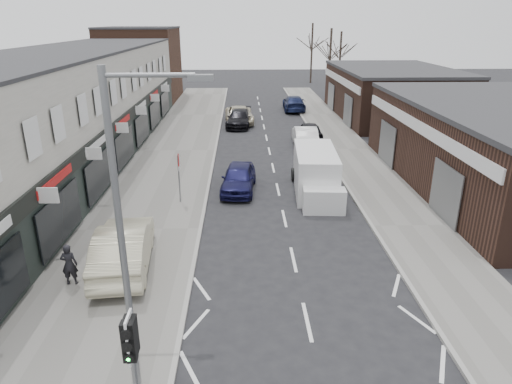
{
  "coord_description": "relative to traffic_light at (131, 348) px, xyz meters",
  "views": [
    {
      "loc": [
        -2.01,
        -9.96,
        8.93
      ],
      "look_at": [
        -1.47,
        6.76,
        2.6
      ],
      "focal_mm": 32.0,
      "sensor_mm": 36.0,
      "label": 1
    }
  ],
  "objects": [
    {
      "name": "parked_car_right_b",
      "position": [
        7.76,
        27.33,
        -1.71
      ],
      "size": [
        1.81,
        4.19,
        1.41
      ],
      "primitive_type": "imported",
      "rotation": [
        0.0,
        0.0,
        3.18
      ],
      "color": "black",
      "rests_on": "ground"
    },
    {
      "name": "parked_car_right_a",
      "position": [
        7.14,
        25.3,
        -1.64
      ],
      "size": [
        1.8,
        4.73,
        1.54
      ],
      "primitive_type": "imported",
      "rotation": [
        0.0,
        0.0,
        3.11
      ],
      "color": "silver",
      "rests_on": "ground"
    },
    {
      "name": "pavement_right",
      "position": [
        10.15,
        24.02,
        -2.35
      ],
      "size": [
        3.5,
        64.0,
        0.12
      ],
      "primitive_type": "cube",
      "color": "slate",
      "rests_on": "ground"
    },
    {
      "name": "parked_car_left_b",
      "position": [
        2.2,
        32.28,
        -1.69
      ],
      "size": [
        2.51,
        5.15,
        1.44
      ],
      "primitive_type": "imported",
      "rotation": [
        0.0,
        0.0,
        -0.1
      ],
      "color": "black",
      "rests_on": "ground"
    },
    {
      "name": "pedestrian",
      "position": [
        -3.71,
        6.31,
        -1.52
      ],
      "size": [
        0.59,
        0.4,
        1.55
      ],
      "primitive_type": "imported",
      "rotation": [
        0.0,
        0.0,
        3.2
      ],
      "color": "black",
      "rests_on": "pavement_left"
    },
    {
      "name": "tree_far_c",
      "position": [
        12.9,
        62.02,
        -2.41
      ],
      "size": [
        3.6,
        3.6,
        8.5
      ],
      "primitive_type": null,
      "color": "#382D26",
      "rests_on": "ground"
    },
    {
      "name": "sedan_on_pavement",
      "position": [
        -2.07,
        7.43,
        -1.43
      ],
      "size": [
        2.36,
        5.39,
        1.72
      ],
      "primitive_type": "imported",
      "rotation": [
        0.0,
        0.0,
        3.25
      ],
      "color": "beige",
      "rests_on": "pavement_left"
    },
    {
      "name": "parked_car_left_a",
      "position": [
        2.2,
        15.9,
        -1.67
      ],
      "size": [
        2.15,
        4.49,
        1.48
      ],
      "primitive_type": "imported",
      "rotation": [
        0.0,
        0.0,
        -0.09
      ],
      "color": "#14143E",
      "rests_on": "ground"
    },
    {
      "name": "brick_block_far",
      "position": [
        -9.1,
        47.02,
        1.59
      ],
      "size": [
        8.0,
        10.0,
        8.0
      ],
      "primitive_type": "cube",
      "color": "#4A2D1F",
      "rests_on": "ground"
    },
    {
      "name": "pavement_left",
      "position": [
        -2.35,
        24.02,
        -2.35
      ],
      "size": [
        5.5,
        64.0,
        0.12
      ],
      "primitive_type": "cube",
      "color": "slate",
      "rests_on": "ground"
    },
    {
      "name": "parked_car_right_c",
      "position": [
        7.9,
        39.66,
        -1.64
      ],
      "size": [
        2.33,
        5.37,
        1.54
      ],
      "primitive_type": "imported",
      "rotation": [
        0.0,
        0.0,
        3.11
      ],
      "color": "#141C40",
      "rests_on": "ground"
    },
    {
      "name": "white_van",
      "position": [
        6.4,
        15.45,
        -1.31
      ],
      "size": [
        2.46,
        6.16,
        2.35
      ],
      "rotation": [
        0.0,
        0.0,
        -0.07
      ],
      "color": "white",
      "rests_on": "ground"
    },
    {
      "name": "parked_car_left_c",
      "position": [
        2.2,
        33.67,
        -1.68
      ],
      "size": [
        2.73,
        5.43,
        1.47
      ],
      "primitive_type": "imported",
      "rotation": [
        0.0,
        0.0,
        0.05
      ],
      "color": "beige",
      "rests_on": "ground"
    },
    {
      "name": "shop_terrace_left",
      "position": [
        -9.1,
        21.52,
        1.14
      ],
      "size": [
        8.0,
        41.0,
        7.1
      ],
      "primitive_type": "cube",
      "color": "beige",
      "rests_on": "ground"
    },
    {
      "name": "street_lamp",
      "position": [
        -0.13,
        1.22,
        2.2
      ],
      "size": [
        2.23,
        0.22,
        8.0
      ],
      "color": "slate",
      "rests_on": "pavement_left"
    },
    {
      "name": "warning_sign",
      "position": [
        -0.76,
        14.02,
        -0.21
      ],
      "size": [
        0.12,
        0.8,
        2.7
      ],
      "color": "slate",
      "rests_on": "pavement_left"
    },
    {
      "name": "tree_far_a",
      "position": [
        13.4,
        50.02,
        -2.41
      ],
      "size": [
        3.6,
        3.6,
        8.0
      ],
      "primitive_type": null,
      "color": "#382D26",
      "rests_on": "ground"
    },
    {
      "name": "tree_far_b",
      "position": [
        15.9,
        56.02,
        -2.41
      ],
      "size": [
        3.6,
        3.6,
        7.5
      ],
      "primitive_type": null,
      "color": "#382D26",
      "rests_on": "ground"
    },
    {
      "name": "ground",
      "position": [
        4.4,
        2.02,
        -2.41
      ],
      "size": [
        160.0,
        160.0,
        0.0
      ],
      "primitive_type": "plane",
      "color": "black",
      "rests_on": "ground"
    },
    {
      "name": "right_unit_near",
      "position": [
        16.9,
        16.02,
        -0.16
      ],
      "size": [
        10.0,
        18.0,
        4.5
      ],
      "primitive_type": "cube",
      "color": "#362018",
      "rests_on": "ground"
    },
    {
      "name": "right_unit_far",
      "position": [
        16.9,
        36.02,
        -0.16
      ],
      "size": [
        10.0,
        16.0,
        4.5
      ],
      "primitive_type": "cube",
      "color": "#362018",
      "rests_on": "ground"
    },
    {
      "name": "traffic_light",
      "position": [
        0.0,
        0.0,
        0.0
      ],
      "size": [
        0.28,
        0.6,
        3.1
      ],
      "color": "slate",
      "rests_on": "pavement_left"
    }
  ]
}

